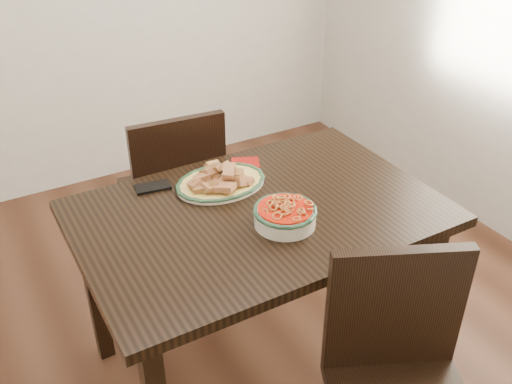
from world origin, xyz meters
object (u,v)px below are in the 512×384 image
chair_far (175,188)px  chair_near (398,375)px  noodle_bowl (285,213)px  dining_table (259,230)px  fish_plate (220,175)px  smartphone (153,187)px

chair_far → chair_near: (0.16, -1.35, 0.00)m
chair_near → noodle_bowl: size_ratio=4.03×
dining_table → chair_near: size_ratio=1.44×
fish_plate → noodle_bowl: size_ratio=1.57×
fish_plate → noodle_bowl: 0.35m
chair_far → noodle_bowl: (0.09, -0.80, 0.29)m
fish_plate → smartphone: bearing=154.8°
smartphone → fish_plate: bearing=-16.5°
dining_table → noodle_bowl: bearing=-76.8°
dining_table → fish_plate: bearing=101.3°
fish_plate → smartphone: 0.26m
chair_far → noodle_bowl: bearing=101.0°
dining_table → chair_far: (-0.06, 0.68, -0.16)m
chair_far → smartphone: bearing=63.0°
fish_plate → chair_far: bearing=91.8°
chair_far → fish_plate: size_ratio=2.56×
chair_far → chair_near: size_ratio=1.00×
chair_far → noodle_bowl: 0.86m
chair_far → chair_near: 1.36m
dining_table → noodle_bowl: (0.03, -0.13, 0.13)m
chair_far → chair_near: bearing=101.5°
dining_table → chair_far: size_ratio=1.44×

